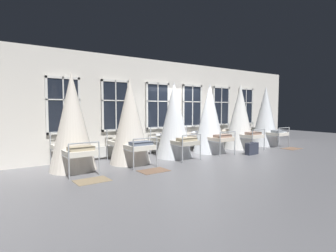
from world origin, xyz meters
TOP-DOWN VIEW (x-y plane):
  - ground at (0.00, 0.00)m, footprint 26.63×26.63m
  - back_wall_with_windows at (0.00, 1.06)m, footprint 14.32×0.10m
  - window_bank at (0.00, 0.94)m, footprint 9.65×0.10m
  - cot_first at (-4.35, -0.11)m, footprint 1.27×1.95m
  - cot_second at (-2.61, -0.15)m, footprint 1.27×1.96m
  - cot_third at (-0.89, -0.14)m, footprint 1.27×1.95m
  - cot_fourth at (0.84, -0.10)m, footprint 1.27×1.96m
  - cot_fifth at (2.60, -0.11)m, footprint 1.27×1.96m
  - cot_sixth at (4.28, -0.18)m, footprint 1.27×1.96m
  - rug_first at (-4.31, -1.48)m, footprint 0.81×0.58m
  - rug_second at (-2.59, -1.48)m, footprint 0.81×0.57m
  - rug_sixth at (4.31, -1.48)m, footprint 0.81×0.57m
  - suitcase_dark at (1.76, -1.39)m, footprint 0.57×0.23m

SIDE VIEW (x-z plane):
  - ground at x=0.00m, z-range 0.00..0.00m
  - rug_first at x=-4.31m, z-range 0.00..0.01m
  - rug_second at x=-2.59m, z-range 0.00..0.01m
  - rug_sixth at x=4.31m, z-range 0.00..0.01m
  - suitcase_dark at x=1.76m, z-range -0.01..0.46m
  - window_bank at x=0.00m, z-range -0.25..2.35m
  - cot_third at x=-0.89m, z-range -0.04..2.59m
  - cot_second at x=-2.61m, z-range -0.04..2.62m
  - cot_fourth at x=0.84m, z-range -0.04..2.64m
  - cot_sixth at x=4.28m, z-range -0.04..2.66m
  - cot_first at x=-4.35m, z-range -0.04..2.67m
  - cot_fifth at x=2.60m, z-range -0.04..2.70m
  - back_wall_with_windows at x=0.00m, z-range 0.00..3.53m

